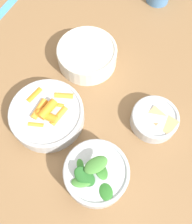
{
  "coord_description": "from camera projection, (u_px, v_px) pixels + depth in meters",
  "views": [
    {
      "loc": [
        -0.31,
        -0.23,
        1.35
      ],
      "look_at": [
        -0.08,
        -0.07,
        0.75
      ],
      "focal_mm": 40.0,
      "sensor_mm": 36.0,
      "label": 1
    }
  ],
  "objects": [
    {
      "name": "ground_plane",
      "position": [
        94.0,
        152.0,
        1.39
      ],
      "size": [
        10.0,
        10.0,
        0.0
      ],
      "primitive_type": "plane",
      "color": "brown"
    },
    {
      "name": "dining_table",
      "position": [
        93.0,
        98.0,
        0.81
      ],
      "size": [
        1.33,
        1.0,
        0.72
      ],
      "color": "olive",
      "rests_on": "ground_plane"
    },
    {
      "name": "bowl_carrots",
      "position": [
        47.0,
        114.0,
        0.66
      ],
      "size": [
        0.2,
        0.2,
        0.07
      ],
      "color": "silver",
      "rests_on": "dining_table"
    },
    {
      "name": "bowl_greens",
      "position": [
        96.0,
        174.0,
        0.58
      ],
      "size": [
        0.15,
        0.15,
        0.11
      ],
      "color": "silver",
      "rests_on": "dining_table"
    },
    {
      "name": "bowl_beans_hotdog",
      "position": [
        87.0,
        56.0,
        0.74
      ],
      "size": [
        0.18,
        0.18,
        0.06
      ],
      "color": "silver",
      "rests_on": "dining_table"
    },
    {
      "name": "bowl_cookies",
      "position": [
        155.0,
        119.0,
        0.66
      ],
      "size": [
        0.12,
        0.12,
        0.04
      ],
      "color": "silver",
      "rests_on": "dining_table"
    },
    {
      "name": "ruler",
      "position": [
        3.0,
        11.0,
        0.85
      ],
      "size": [
        0.33,
        0.08,
        0.0
      ],
      "color": "#4C99E0",
      "rests_on": "dining_table"
    }
  ]
}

